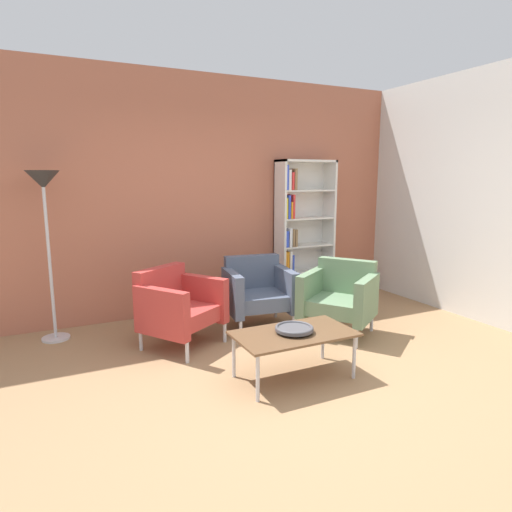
{
  "coord_description": "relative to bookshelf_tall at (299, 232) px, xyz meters",
  "views": [
    {
      "loc": [
        -1.71,
        -2.77,
        1.67
      ],
      "look_at": [
        0.03,
        0.84,
        0.95
      ],
      "focal_mm": 30.7,
      "sensor_mm": 36.0,
      "label": 1
    }
  ],
  "objects": [
    {
      "name": "coffee_table_low",
      "position": [
        -1.27,
        -2.03,
        -0.58
      ],
      "size": [
        1.0,
        0.56,
        0.4
      ],
      "color": "brown",
      "rests_on": "ground_plane"
    },
    {
      "name": "armchair_corner_red",
      "position": [
        -1.94,
        -0.89,
        -0.53
      ],
      "size": [
        0.94,
        0.93,
        0.78
      ],
      "rotation": [
        0.0,
        0.0,
        0.59
      ],
      "color": "#B73833",
      "rests_on": "ground_plane"
    },
    {
      "name": "plaster_right_partition",
      "position": [
        1.5,
        -1.65,
        0.5
      ],
      "size": [
        0.12,
        5.2,
        2.9
      ],
      "primitive_type": "cube",
      "color": "silver",
      "rests_on": "ground_plane"
    },
    {
      "name": "armchair_near_window",
      "position": [
        -0.97,
        -0.71,
        -0.53
      ],
      "size": [
        0.8,
        0.75,
        0.78
      ],
      "rotation": [
        0.0,
        0.0,
        -0.14
      ],
      "color": "#4C566B",
      "rests_on": "ground_plane"
    },
    {
      "name": "decorative_bowl",
      "position": [
        -1.27,
        -2.03,
        -0.51
      ],
      "size": [
        0.32,
        0.32,
        0.05
      ],
      "color": "#4C4C51",
      "rests_on": "coffee_table_low"
    },
    {
      "name": "brick_back_panel",
      "position": [
        -1.36,
        0.21,
        0.5
      ],
      "size": [
        6.4,
        0.12,
        2.9
      ],
      "primitive_type": "cube",
      "color": "#B2664C",
      "rests_on": "ground_plane"
    },
    {
      "name": "armchair_by_bookshelf",
      "position": [
        -0.27,
        -1.3,
        -0.53
      ],
      "size": [
        0.93,
        0.95,
        0.78
      ],
      "rotation": [
        0.0,
        0.0,
        -0.96
      ],
      "color": "slate",
      "rests_on": "ground_plane"
    },
    {
      "name": "ground_plane",
      "position": [
        -1.36,
        -2.25,
        -0.95
      ],
      "size": [
        8.32,
        8.32,
        0.0
      ],
      "primitive_type": "plane",
      "color": "#9E7751"
    },
    {
      "name": "floor_lamp_torchiere",
      "position": [
        -3.06,
        -0.17,
        0.5
      ],
      "size": [
        0.32,
        0.32,
        1.74
      ],
      "color": "silver",
      "rests_on": "ground_plane"
    },
    {
      "name": "bookshelf_tall",
      "position": [
        0.0,
        0.0,
        0.0
      ],
      "size": [
        0.8,
        0.3,
        1.9
      ],
      "color": "silver",
      "rests_on": "ground_plane"
    }
  ]
}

